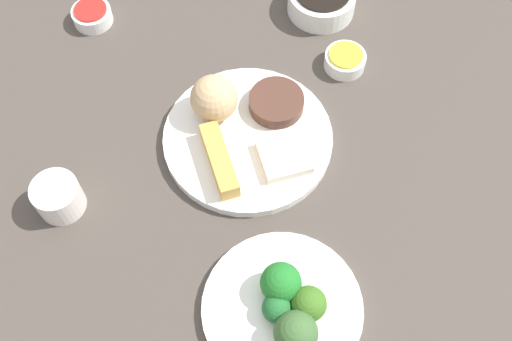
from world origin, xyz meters
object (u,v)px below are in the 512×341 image
main_plate (249,138)px  sauce_ramekin_sweet_and_sour (92,16)px  teacup (58,197)px  sauce_ramekin_hot_mustard (345,61)px  broccoli_plate (282,309)px  soy_sauce_bowl (322,1)px

main_plate → sauce_ramekin_sweet_and_sour: (-0.34, -0.13, 0.00)m
teacup → sauce_ramekin_hot_mustard: bearing=93.6°
broccoli_plate → sauce_ramekin_sweet_and_sour: bearing=-175.6°
soy_sauce_bowl → sauce_ramekin_sweet_and_sour: bearing=-113.7°
sauce_ramekin_sweet_and_sour → sauce_ramekin_hot_mustard: 0.43m
soy_sauce_bowl → sauce_ramekin_hot_mustard: (0.12, -0.03, -0.01)m
broccoli_plate → sauce_ramekin_sweet_and_sour: (-0.59, -0.04, 0.01)m
soy_sauce_bowl → sauce_ramekin_sweet_and_sour: (-0.16, -0.36, -0.01)m
sauce_ramekin_sweet_and_sour → sauce_ramekin_hot_mustard: (0.28, 0.33, 0.00)m
soy_sauce_bowl → sauce_ramekin_sweet_and_sour: size_ratio=1.73×
main_plate → teacup: size_ratio=3.79×
broccoli_plate → soy_sauce_bowl: 0.53m
soy_sauce_bowl → sauce_ramekin_hot_mustard: bearing=-12.8°
broccoli_plate → soy_sauce_bowl: size_ratio=1.83×
broccoli_plate → teacup: (-0.28, -0.20, 0.02)m
main_plate → teacup: (-0.03, -0.28, 0.02)m
sauce_ramekin_sweet_and_sour → sauce_ramekin_hot_mustard: bearing=49.6°
soy_sauce_bowl → sauce_ramekin_hot_mustard: soy_sauce_bowl is taller
broccoli_plate → sauce_ramekin_hot_mustard: sauce_ramekin_hot_mustard is taller
sauce_ramekin_hot_mustard → main_plate: bearing=-74.4°
broccoli_plate → soy_sauce_bowl: (-0.43, 0.31, 0.01)m
main_plate → sauce_ramekin_hot_mustard: bearing=105.6°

